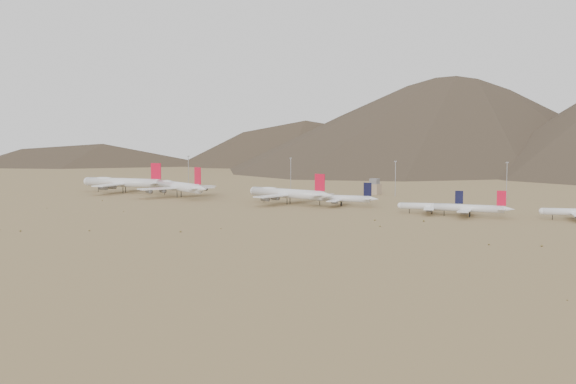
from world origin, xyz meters
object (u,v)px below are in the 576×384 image
Objects in this scene: widebody_west at (123,182)px; narrowbody_b at (432,206)px; narrowbody_a at (342,198)px; widebody_east at (288,193)px; control_tower at (374,188)px; widebody_centre at (178,186)px.

widebody_west is 1.99× the size of narrowbody_b.
widebody_west is 1.70× the size of narrowbody_a.
control_tower is (14.22, 96.18, -1.76)m from widebody_east.
widebody_centre is at bearing -173.13° from widebody_east.
widebody_east is (154.69, -4.35, -0.95)m from widebody_west.
widebody_east is (93.32, 0.69, -0.69)m from widebody_centre.
widebody_east is 36.67m from narrowbody_a.
narrowbody_b is at bearing -48.79° from control_tower.
widebody_east is 100.03m from narrowbody_b.
widebody_centre is 1.85× the size of narrowbody_b.
narrowbody_a is 3.80× the size of control_tower.
narrowbody_b is 130.16m from control_tower.
control_tower is (-85.76, 97.91, 0.93)m from narrowbody_b.
widebody_centre is at bearing 159.11° from narrowbody_b.
widebody_west is at bearing 158.05° from narrowbody_b.
widebody_centre reaches higher than control_tower.
widebody_west is at bearing 168.34° from narrowbody_a.
widebody_centre is 144.76m from control_tower.
widebody_centre is 1.05× the size of widebody_east.
control_tower is (-21.51, 88.26, 0.36)m from narrowbody_a.
narrowbody_b is (64.24, -9.66, -0.57)m from narrowbody_a.
widebody_west is 154.76m from widebody_east.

